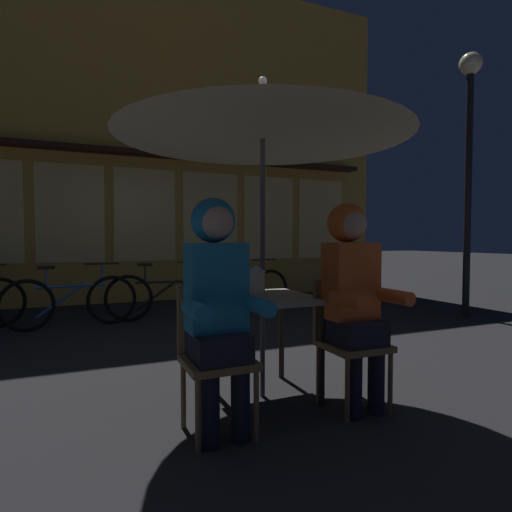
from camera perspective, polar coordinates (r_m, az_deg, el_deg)
The scene contains 14 objects.
ground_plane at distance 3.20m, azimuth 0.91°, elevation -18.78°, with size 60.00×60.00×0.00m, color #232326.
cafe_table at distance 3.03m, azimuth 0.92°, elevation -7.44°, with size 0.72×0.72×0.74m.
patio_umbrella at distance 3.12m, azimuth 0.93°, elevation 19.22°, with size 2.10×2.10×2.31m.
lantern at distance 2.95m, azimuth 0.04°, elevation -3.32°, with size 0.11×0.11×0.23m.
chair_left at distance 2.56m, azimuth -5.73°, elevation -12.70°, with size 0.40×0.40×0.87m.
chair_right at distance 2.98m, azimuth 12.52°, elevation -10.59°, with size 0.40×0.40×0.87m.
person_left_hooded at distance 2.43m, azimuth -5.37°, elevation -4.89°, with size 0.45×0.56×1.40m.
person_right_hooded at distance 2.87m, azimuth 13.24°, elevation -3.84°, with size 0.45×0.56×1.40m.
shopfront_building at distance 8.42m, azimuth -15.47°, elevation 15.52°, with size 10.00×0.93×6.20m.
street_lamp at distance 7.07m, azimuth 27.38°, elevation 14.84°, with size 0.32×0.32×3.88m.
bicycle_second at distance 5.92m, azimuth -24.21°, elevation -5.70°, with size 1.68×0.23×0.84m.
bicycle_third at distance 6.05m, azimuth -12.38°, elevation -5.38°, with size 1.67×0.27×0.84m.
bicycle_fourth at distance 6.53m, azimuth -1.86°, elevation -4.76°, with size 1.67×0.24×0.84m.
book at distance 3.09m, azimuth -1.80°, elevation -5.12°, with size 0.20×0.14×0.02m, color #661E7A.
Camera 1 is at (-1.21, -2.73, 1.15)m, focal length 28.95 mm.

